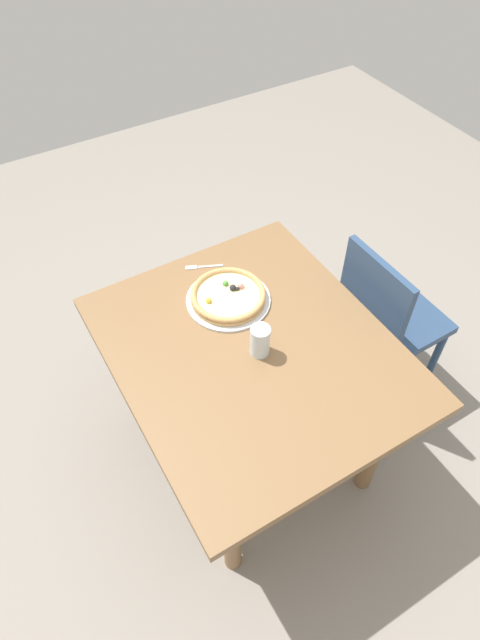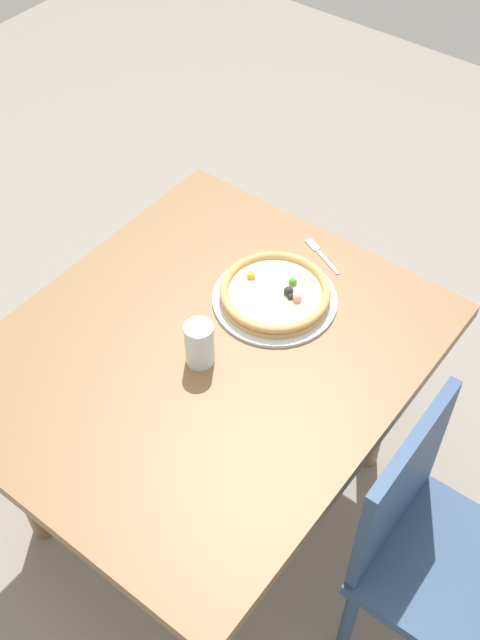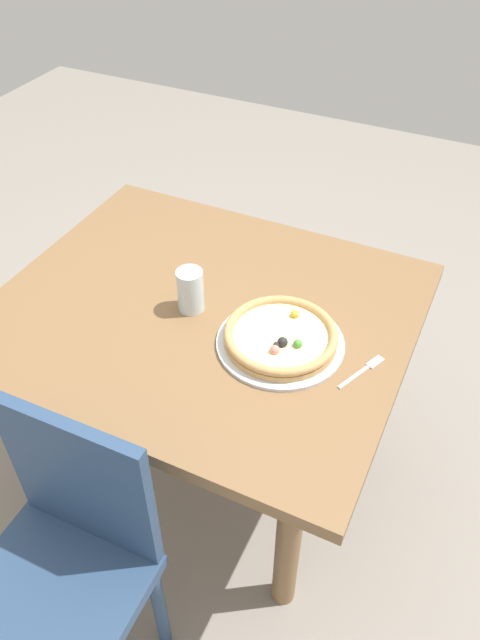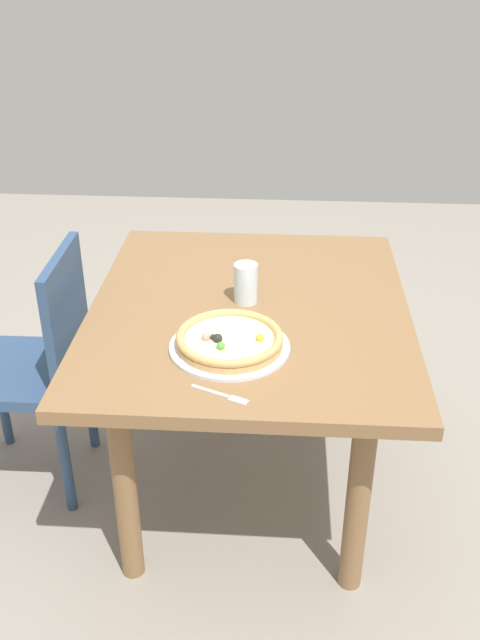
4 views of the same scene
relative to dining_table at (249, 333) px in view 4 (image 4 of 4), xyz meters
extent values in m
plane|color=gray|center=(0.00, 0.00, -0.63)|extent=(6.00, 6.00, 0.00)
cube|color=olive|center=(0.00, 0.00, 0.08)|extent=(1.17, 0.99, 0.04)
cylinder|color=olive|center=(-0.42, -0.34, -0.29)|extent=(0.07, 0.07, 0.69)
cylinder|color=olive|center=(0.42, -0.34, -0.29)|extent=(0.07, 0.07, 0.69)
cylinder|color=olive|center=(-0.42, 0.34, -0.29)|extent=(0.07, 0.07, 0.69)
cylinder|color=olive|center=(0.42, 0.34, -0.29)|extent=(0.07, 0.07, 0.69)
cylinder|color=navy|center=(-0.17, -0.95, -0.42)|extent=(0.04, 0.04, 0.43)
cylinder|color=navy|center=(0.17, -0.61, -0.42)|extent=(0.04, 0.04, 0.43)
cylinder|color=navy|center=(-0.17, -0.61, -0.42)|extent=(0.04, 0.04, 0.43)
cube|color=navy|center=(0.00, -0.78, -0.18)|extent=(0.40, 0.40, 0.04)
cube|color=navy|center=(0.00, -0.59, 0.05)|extent=(0.38, 0.03, 0.42)
cylinder|color=silver|center=(0.26, -0.04, 0.11)|extent=(0.34, 0.34, 0.01)
cylinder|color=tan|center=(0.26, -0.04, 0.12)|extent=(0.30, 0.30, 0.02)
cylinder|color=beige|center=(0.26, -0.04, 0.13)|extent=(0.26, 0.26, 0.01)
torus|color=tan|center=(0.26, -0.04, 0.14)|extent=(0.30, 0.30, 0.02)
sphere|color=#262626|center=(0.26, -0.09, 0.14)|extent=(0.02, 0.02, 0.02)
sphere|color=gold|center=(0.26, 0.04, 0.14)|extent=(0.02, 0.02, 0.02)
sphere|color=#E58C7F|center=(0.27, -0.11, 0.14)|extent=(0.02, 0.02, 0.02)
sphere|color=#262626|center=(0.28, -0.07, 0.14)|extent=(0.03, 0.03, 0.03)
sphere|color=#4C9E38|center=(0.31, -0.06, 0.14)|extent=(0.02, 0.02, 0.02)
cube|color=silver|center=(0.47, -0.08, 0.10)|extent=(0.05, 0.10, 0.00)
cube|color=silver|center=(0.51, 0.00, 0.10)|extent=(0.04, 0.05, 0.00)
cylinder|color=silver|center=(-0.03, -0.01, 0.17)|extent=(0.07, 0.07, 0.13)
camera|label=1|loc=(-1.05, 0.67, 1.68)|focal=30.14mm
camera|label=2|loc=(-0.94, -0.84, 1.64)|focal=43.19mm
camera|label=3|loc=(0.66, -1.15, 1.24)|focal=34.46mm
camera|label=4|loc=(1.94, 0.10, 1.15)|focal=39.52mm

